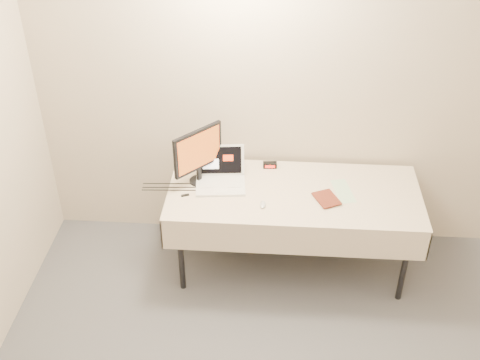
# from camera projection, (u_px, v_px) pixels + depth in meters

# --- Properties ---
(back_wall) EXTENTS (4.00, 0.10, 2.70)m
(back_wall) POSITION_uv_depth(u_px,v_px,m) (298.00, 89.00, 4.44)
(back_wall) COLOR beige
(back_wall) RESTS_ON ground
(table) EXTENTS (1.86, 0.81, 0.74)m
(table) POSITION_uv_depth(u_px,v_px,m) (294.00, 198.00, 4.45)
(table) COLOR black
(table) RESTS_ON ground
(laptop) EXTENTS (0.40, 0.38, 0.24)m
(laptop) POSITION_uv_depth(u_px,v_px,m) (220.00, 175.00, 4.49)
(laptop) COLOR white
(laptop) RESTS_ON table
(monitor) EXTENTS (0.31, 0.33, 0.44)m
(monitor) POSITION_uv_depth(u_px,v_px,m) (198.00, 152.00, 4.38)
(monitor) COLOR black
(monitor) RESTS_ON table
(book) EXTENTS (0.14, 0.08, 0.20)m
(book) POSITION_uv_depth(u_px,v_px,m) (318.00, 191.00, 4.26)
(book) COLOR #99321B
(book) RESTS_ON table
(alarm_clock) EXTENTS (0.11, 0.05, 0.04)m
(alarm_clock) POSITION_uv_depth(u_px,v_px,m) (270.00, 165.00, 4.67)
(alarm_clock) COLOR black
(alarm_clock) RESTS_ON table
(clicker) EXTENTS (0.05, 0.09, 0.02)m
(clicker) POSITION_uv_depth(u_px,v_px,m) (263.00, 205.00, 4.27)
(clicker) COLOR silver
(clicker) RESTS_ON table
(paper_form) EXTENTS (0.18, 0.32, 0.00)m
(paper_form) POSITION_uv_depth(u_px,v_px,m) (343.00, 191.00, 4.42)
(paper_form) COLOR #B0D7AB
(paper_form) RESTS_ON table
(usb_dongle) EXTENTS (0.06, 0.04, 0.01)m
(usb_dongle) POSITION_uv_depth(u_px,v_px,m) (185.00, 195.00, 4.37)
(usb_dongle) COLOR black
(usb_dongle) RESTS_ON table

